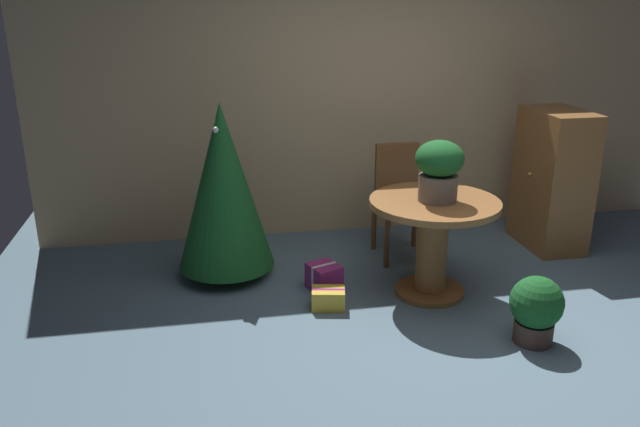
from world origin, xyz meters
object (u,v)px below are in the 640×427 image
at_px(gift_box_purple, 324,277).
at_px(holiday_tree, 223,187).
at_px(round_dining_table, 433,232).
at_px(gift_box_gold, 328,299).
at_px(wooden_chair_far, 400,195).
at_px(potted_plant, 536,308).
at_px(flower_vase, 439,168).
at_px(wooden_cabinet, 552,180).

bearing_deg(gift_box_purple, holiday_tree, 151.01).
distance_m(round_dining_table, gift_box_gold, 0.91).
xyz_separation_m(wooden_chair_far, holiday_tree, (-1.48, -0.19, 0.21)).
bearing_deg(potted_plant, gift_box_gold, 149.89).
height_order(flower_vase, potted_plant, flower_vase).
height_order(round_dining_table, flower_vase, flower_vase).
height_order(round_dining_table, gift_box_purple, round_dining_table).
xyz_separation_m(wooden_chair_far, gift_box_gold, (-0.80, -0.90, -0.46)).
height_order(flower_vase, holiday_tree, holiday_tree).
relative_size(flower_vase, gift_box_purple, 1.50).
bearing_deg(holiday_tree, flower_vase, -22.96).
relative_size(wooden_chair_far, wooden_cabinet, 0.78).
height_order(gift_box_gold, gift_box_purple, gift_box_purple).
relative_size(round_dining_table, potted_plant, 2.08).
distance_m(holiday_tree, wooden_cabinet, 2.86).
bearing_deg(potted_plant, wooden_chair_far, 104.60).
bearing_deg(wooden_chair_far, flower_vase, -89.43).
xyz_separation_m(gift_box_gold, wooden_cabinet, (2.17, 0.85, 0.54)).
distance_m(flower_vase, wooden_cabinet, 1.61).
bearing_deg(round_dining_table, flower_vase, -68.37).
distance_m(round_dining_table, wooden_chair_far, 0.81).
height_order(round_dining_table, wooden_cabinet, wooden_cabinet).
bearing_deg(holiday_tree, wooden_chair_far, 7.46).
bearing_deg(holiday_tree, round_dining_table, -22.39).
bearing_deg(gift_box_purple, flower_vase, -16.91).
bearing_deg(gift_box_purple, potted_plant, -40.42).
relative_size(gift_box_gold, gift_box_purple, 0.90).
bearing_deg(flower_vase, wooden_cabinet, 29.65).
bearing_deg(gift_box_purple, gift_box_gold, -95.17).
relative_size(gift_box_purple, potted_plant, 0.65).
height_order(gift_box_gold, potted_plant, potted_plant).
height_order(wooden_cabinet, potted_plant, wooden_cabinet).
bearing_deg(flower_vase, round_dining_table, 111.63).
distance_m(round_dining_table, flower_vase, 0.49).
distance_m(flower_vase, gift_box_purple, 1.20).
relative_size(flower_vase, gift_box_gold, 1.66).
relative_size(flower_vase, wooden_cabinet, 0.36).
bearing_deg(gift_box_gold, potted_plant, -30.11).
relative_size(gift_box_gold, wooden_cabinet, 0.22).
bearing_deg(wooden_cabinet, flower_vase, -150.35).
bearing_deg(wooden_cabinet, round_dining_table, -151.16).
xyz_separation_m(round_dining_table, holiday_tree, (-1.48, 0.61, 0.25)).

